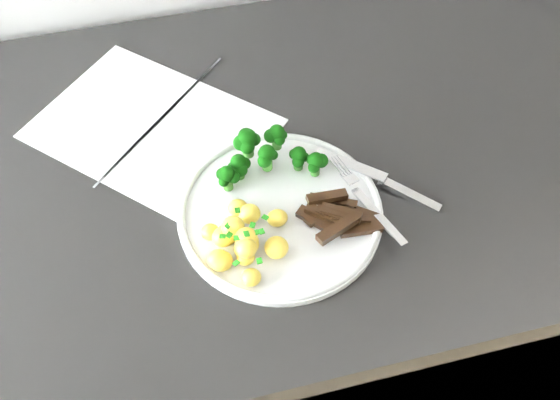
# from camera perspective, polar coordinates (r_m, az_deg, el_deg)

# --- Properties ---
(counter) EXTENTS (2.51, 0.63, 0.94)m
(counter) POSITION_cam_1_polar(r_m,az_deg,el_deg) (1.21, -0.11, -10.32)
(counter) COLOR black
(counter) RESTS_ON ground
(recipe_paper) EXTENTS (0.37, 0.37, 0.00)m
(recipe_paper) POSITION_cam_1_polar(r_m,az_deg,el_deg) (0.86, -11.70, 6.51)
(recipe_paper) COLOR white
(recipe_paper) RESTS_ON counter
(plate) EXTENTS (0.25, 0.25, 0.01)m
(plate) POSITION_cam_1_polar(r_m,az_deg,el_deg) (0.75, 0.00, -1.03)
(plate) COLOR white
(plate) RESTS_ON counter
(broccoli) EXTENTS (0.14, 0.08, 0.05)m
(broccoli) POSITION_cam_1_polar(r_m,az_deg,el_deg) (0.76, -1.50, 4.28)
(broccoli) COLOR #2F6520
(broccoli) RESTS_ON plate
(potatoes) EXTENTS (0.10, 0.12, 0.04)m
(potatoes) POSITION_cam_1_polar(r_m,az_deg,el_deg) (0.71, -3.55, -3.68)
(potatoes) COLOR #FFD351
(potatoes) RESTS_ON plate
(beef_strips) EXTENTS (0.10, 0.08, 0.03)m
(beef_strips) POSITION_cam_1_polar(r_m,az_deg,el_deg) (0.74, 5.42, -1.49)
(beef_strips) COLOR black
(beef_strips) RESTS_ON plate
(fork) EXTENTS (0.05, 0.15, 0.01)m
(fork) POSITION_cam_1_polar(r_m,az_deg,el_deg) (0.75, 8.17, -0.24)
(fork) COLOR silver
(fork) RESTS_ON plate
(knife) EXTENTS (0.13, 0.13, 0.02)m
(knife) POSITION_cam_1_polar(r_m,az_deg,el_deg) (0.78, 10.35, 1.28)
(knife) COLOR silver
(knife) RESTS_ON plate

